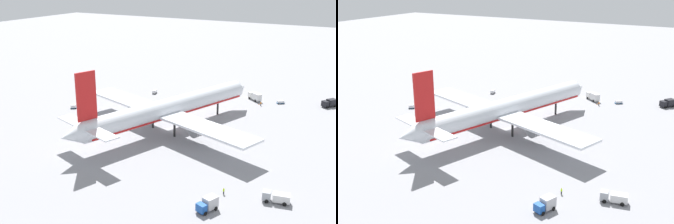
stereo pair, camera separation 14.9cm
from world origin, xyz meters
The scene contains 13 objects.
ground_plane centered at (0.00, 0.00, 0.00)m, with size 600.00×600.00×0.00m, color gray.
airliner centered at (-1.28, 0.44, 7.37)m, with size 74.87×69.38×24.09m.
service_truck_0 centered at (-28.17, -42.22, 1.34)m, with size 3.26×6.31×2.41m.
service_truck_1 centered at (50.47, -41.09, 1.59)m, with size 6.12×5.48×2.90m.
service_truck_2 centered at (44.81, -13.68, 1.70)m, with size 5.83×6.63×3.13m.
service_truck_3 centered at (-38.65, -30.32, 1.60)m, with size 5.34×3.83×3.04m.
baggage_cart_0 centered at (33.66, 26.30, 0.81)m, with size 3.29×1.92×1.49m.
baggage_cart_1 centered at (45.53, -23.80, 0.66)m, with size 2.96×3.20×1.18m.
baggage_cart_2 centered at (1.58, 42.67, 0.76)m, with size 2.43×2.75×1.38m.
ground_worker_0 centered at (38.89, -17.93, 0.84)m, with size 0.43×0.43×1.65m.
ground_worker_1 centered at (-30.57, -30.71, 0.81)m, with size 0.53×0.53×1.61m.
traffic_cone_0 centered at (40.16, 12.76, 0.28)m, with size 0.36×0.36×0.55m, color orange.
traffic_cone_1 centered at (40.21, -16.78, 0.28)m, with size 0.36×0.36×0.55m, color orange.
Camera 2 is at (-111.35, -61.21, 48.95)m, focal length 44.66 mm.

